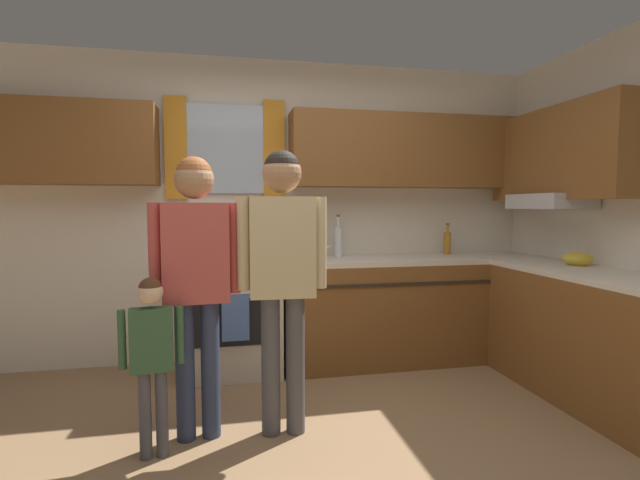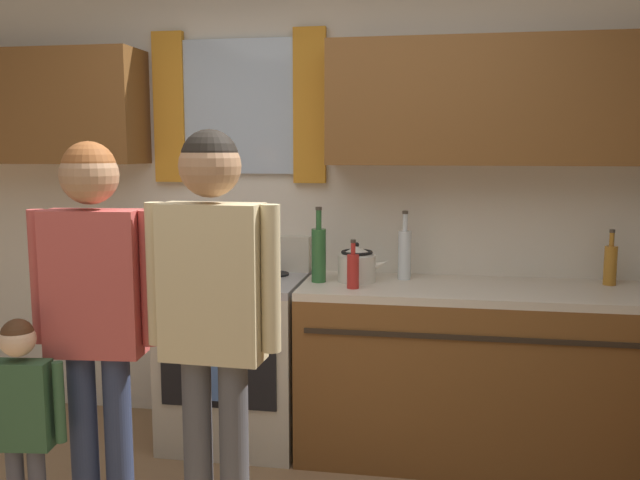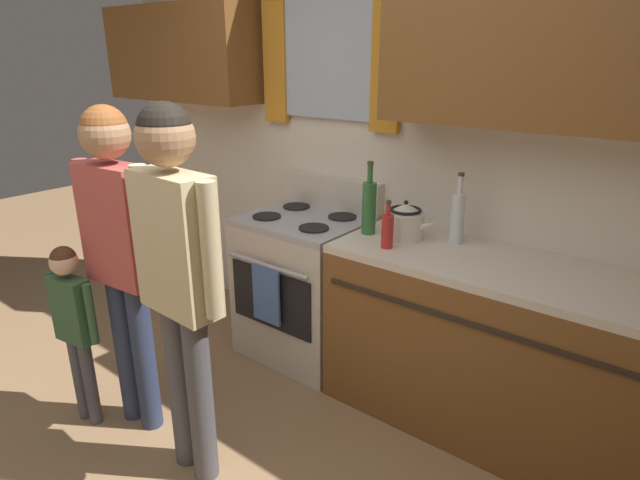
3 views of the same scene
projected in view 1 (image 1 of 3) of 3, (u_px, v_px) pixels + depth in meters
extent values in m
plane|color=#93704C|center=(323.00, 470.00, 2.34)|extent=(12.00, 12.00, 0.00)
cube|color=silver|center=(279.00, 211.00, 4.10)|extent=(4.60, 0.10, 2.60)
cube|color=silver|center=(226.00, 149.00, 3.91)|extent=(0.64, 0.03, 0.74)
cube|color=orange|center=(176.00, 148.00, 3.81)|extent=(0.18, 0.04, 0.84)
cube|color=orange|center=(274.00, 150.00, 3.98)|extent=(0.18, 0.04, 0.84)
cube|color=brown|center=(68.00, 143.00, 3.53)|extent=(1.31, 0.32, 0.63)
cube|color=brown|center=(414.00, 152.00, 4.10)|extent=(2.22, 0.32, 0.63)
cube|color=brown|center=(562.00, 154.00, 3.63)|extent=(0.32, 1.39, 0.71)
cube|color=#B7B7BC|center=(550.00, 201.00, 3.69)|extent=(0.40, 0.60, 0.12)
cube|color=brown|center=(413.00, 310.00, 4.05)|extent=(2.33, 0.62, 0.86)
cube|color=beige|center=(414.00, 259.00, 4.01)|extent=(2.33, 0.62, 0.04)
cube|color=brown|center=(589.00, 338.00, 3.19)|extent=(0.62, 1.48, 0.86)
cube|color=beige|center=(592.00, 274.00, 3.16)|extent=(0.62, 1.48, 0.04)
cube|color=#2D2319|center=(429.00, 283.00, 3.72)|extent=(2.21, 0.01, 0.02)
cube|color=beige|center=(235.00, 319.00, 3.74)|extent=(0.72, 0.62, 0.86)
cube|color=black|center=(236.00, 322.00, 3.42)|extent=(0.60, 0.01, 0.36)
cylinder|color=#ADADB2|center=(235.00, 294.00, 3.38)|extent=(0.60, 0.02, 0.02)
cube|color=#ADADB2|center=(234.00, 264.00, 3.70)|extent=(0.72, 0.62, 0.04)
cube|color=beige|center=(233.00, 246.00, 3.96)|extent=(0.72, 0.08, 0.20)
cylinder|color=black|center=(210.00, 263.00, 3.53)|extent=(0.17, 0.17, 0.01)
cylinder|color=black|center=(258.00, 262.00, 3.60)|extent=(0.17, 0.17, 0.01)
cylinder|color=black|center=(212.00, 259.00, 3.80)|extent=(0.17, 0.17, 0.01)
cylinder|color=black|center=(255.00, 258.00, 3.87)|extent=(0.17, 0.17, 0.01)
cube|color=#4C72B7|center=(236.00, 318.00, 3.39)|extent=(0.20, 0.02, 0.34)
cylinder|color=#B27223|center=(447.00, 243.00, 4.25)|extent=(0.06, 0.06, 0.20)
cylinder|color=#B27223|center=(448.00, 229.00, 4.24)|extent=(0.02, 0.02, 0.07)
cylinder|color=#3F382D|center=(448.00, 224.00, 4.23)|extent=(0.03, 0.03, 0.02)
cylinder|color=red|center=(317.00, 251.00, 3.69)|extent=(0.06, 0.06, 0.17)
cylinder|color=red|center=(317.00, 237.00, 3.68)|extent=(0.02, 0.02, 0.06)
cylinder|color=#3F382D|center=(317.00, 232.00, 3.68)|extent=(0.03, 0.03, 0.02)
cylinder|color=silver|center=(338.00, 242.00, 4.01)|extent=(0.07, 0.07, 0.26)
cylinder|color=silver|center=(338.00, 222.00, 4.00)|extent=(0.03, 0.03, 0.09)
cylinder|color=#3F382D|center=(338.00, 216.00, 3.99)|extent=(0.03, 0.03, 0.02)
cylinder|color=#2D6633|center=(291.00, 243.00, 3.77)|extent=(0.08, 0.08, 0.28)
cylinder|color=#2D6633|center=(291.00, 220.00, 3.76)|extent=(0.03, 0.03, 0.10)
cylinder|color=#3F382D|center=(291.00, 213.00, 3.76)|extent=(0.03, 0.03, 0.02)
cylinder|color=silver|center=(313.00, 251.00, 3.87)|extent=(0.20, 0.20, 0.14)
cone|color=silver|center=(313.00, 239.00, 3.86)|extent=(0.18, 0.18, 0.05)
sphere|color=black|center=(313.00, 236.00, 3.86)|extent=(0.02, 0.02, 0.02)
cone|color=silver|center=(328.00, 247.00, 3.89)|extent=(0.09, 0.04, 0.07)
torus|color=black|center=(313.00, 240.00, 3.86)|extent=(0.17, 0.17, 0.02)
cylinder|color=gold|center=(578.00, 263.00, 3.45)|extent=(0.11, 0.11, 0.03)
ellipsoid|color=gold|center=(578.00, 259.00, 3.44)|extent=(0.21, 0.21, 0.10)
cylinder|color=#2D3856|center=(210.00, 369.00, 2.67)|extent=(0.11, 0.11, 0.80)
cylinder|color=#2D3856|center=(185.00, 372.00, 2.63)|extent=(0.11, 0.11, 0.80)
cube|color=#BF4C47|center=(196.00, 253.00, 2.60)|extent=(0.38, 0.19, 0.56)
cylinder|color=#BF4C47|center=(234.00, 248.00, 2.66)|extent=(0.07, 0.07, 0.52)
cylinder|color=#BF4C47|center=(155.00, 250.00, 2.53)|extent=(0.07, 0.07, 0.52)
sphere|color=#A87A56|center=(194.00, 179.00, 2.57)|extent=(0.22, 0.22, 0.22)
sphere|color=brown|center=(194.00, 174.00, 2.57)|extent=(0.20, 0.20, 0.20)
cylinder|color=#4C4C51|center=(295.00, 365.00, 2.72)|extent=(0.11, 0.11, 0.82)
cylinder|color=#4C4C51|center=(271.00, 366.00, 2.69)|extent=(0.11, 0.11, 0.82)
cube|color=#D1BC8C|center=(282.00, 247.00, 2.65)|extent=(0.38, 0.18, 0.58)
cylinder|color=#D1BC8C|center=(320.00, 243.00, 2.69)|extent=(0.07, 0.07, 0.53)
cylinder|color=#D1BC8C|center=(243.00, 244.00, 2.62)|extent=(0.07, 0.07, 0.53)
sphere|color=#A87A56|center=(282.00, 173.00, 2.62)|extent=(0.22, 0.22, 0.22)
sphere|color=black|center=(282.00, 168.00, 2.62)|extent=(0.21, 0.21, 0.21)
cylinder|color=#4C4C56|center=(162.00, 413.00, 2.46)|extent=(0.06, 0.06, 0.47)
cylinder|color=#4C4C56|center=(145.00, 415.00, 2.44)|extent=(0.06, 0.06, 0.47)
cube|color=#335938|center=(152.00, 340.00, 2.42)|extent=(0.23, 0.12, 0.34)
cylinder|color=#335938|center=(180.00, 335.00, 2.47)|extent=(0.04, 0.04, 0.31)
cylinder|color=#335938|center=(122.00, 340.00, 2.37)|extent=(0.04, 0.04, 0.31)
sphere|color=beige|center=(150.00, 292.00, 2.40)|extent=(0.13, 0.13, 0.13)
sphere|color=#4C2D19|center=(150.00, 289.00, 2.40)|extent=(0.12, 0.12, 0.12)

